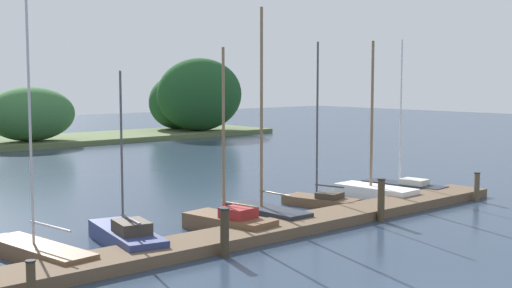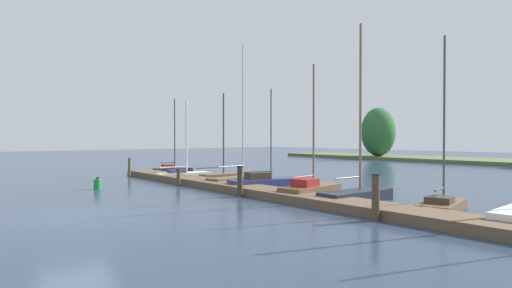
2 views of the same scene
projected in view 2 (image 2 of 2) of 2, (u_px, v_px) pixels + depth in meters
The scene contains 15 objects.
ground at pixel (77, 216), 14.71m from camera, with size 160.00×160.00×0.00m, color #28384C.
dock_pier at pixel (264, 192), 20.09m from camera, with size 29.25×1.80×0.35m.
sailboat_0 at pixel (173, 169), 32.17m from camera, with size 1.76×3.06×5.73m.
sailboat_1 at pixel (184, 173), 28.99m from camera, with size 1.42×3.97×5.34m.
sailboat_2 at pixel (223, 175), 27.25m from camera, with size 1.40×3.29×5.65m.
sailboat_3 at pixel (241, 179), 24.94m from camera, with size 1.60×4.58×8.30m.
sailboat_4 at pixel (268, 182), 22.64m from camera, with size 2.03×4.50×5.40m.
sailboat_5 at pixel (311, 189), 19.49m from camera, with size 1.71×3.66×6.20m.
sailboat_6 at pixel (359, 193), 18.17m from camera, with size 1.23×4.03×7.71m.
sailboat_7 at pixel (443, 203), 15.74m from camera, with size 1.85×3.35×6.61m.
mooring_piling_0 at pixel (129, 167), 29.58m from camera, with size 0.22×0.22×1.31m.
mooring_piling_1 at pixel (179, 177), 24.07m from camera, with size 0.25×0.25×0.96m.
mooring_piling_2 at pixel (240, 181), 19.56m from camera, with size 0.30×0.30×1.44m.
mooring_piling_3 at pixel (376, 197), 13.92m from camera, with size 0.29×0.29×1.56m.
channel_buoy_0 at pixel (98, 184), 22.41m from camera, with size 0.40×0.40×0.66m.
Camera 2 is at (15.38, -4.29, 2.76)m, focal length 29.42 mm.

